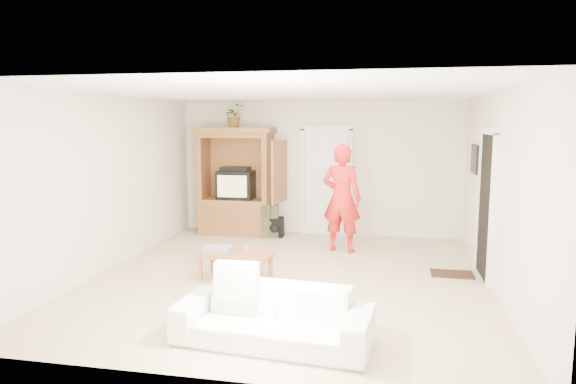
{
  "coord_description": "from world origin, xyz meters",
  "views": [
    {
      "loc": [
        1.38,
        -6.96,
        2.21
      ],
      "look_at": [
        -0.14,
        0.6,
        1.15
      ],
      "focal_mm": 32.0,
      "sensor_mm": 36.0,
      "label": 1
    }
  ],
  "objects_px": {
    "armoire": "(237,188)",
    "coffee_table": "(235,256)",
    "man": "(342,198)",
    "sofa": "(273,316)"
  },
  "relations": [
    {
      "from": "armoire",
      "to": "coffee_table",
      "type": "height_order",
      "value": "armoire"
    },
    {
      "from": "man",
      "to": "coffee_table",
      "type": "distance_m",
      "value": 2.36
    },
    {
      "from": "armoire",
      "to": "man",
      "type": "distance_m",
      "value": 2.38
    },
    {
      "from": "armoire",
      "to": "sofa",
      "type": "xyz_separation_m",
      "value": [
        1.84,
        -4.85,
        -0.62
      ]
    },
    {
      "from": "sofa",
      "to": "coffee_table",
      "type": "xyz_separation_m",
      "value": [
        -1.0,
        1.98,
        0.05
      ]
    },
    {
      "from": "armoire",
      "to": "sofa",
      "type": "height_order",
      "value": "armoire"
    },
    {
      "from": "sofa",
      "to": "coffee_table",
      "type": "bearing_deg",
      "value": 122.14
    },
    {
      "from": "coffee_table",
      "to": "man",
      "type": "bearing_deg",
      "value": 60.09
    },
    {
      "from": "sofa",
      "to": "man",
      "type": "bearing_deg",
      "value": 90.65
    },
    {
      "from": "armoire",
      "to": "man",
      "type": "bearing_deg",
      "value": -25.05
    }
  ]
}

